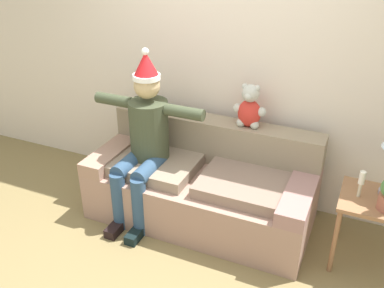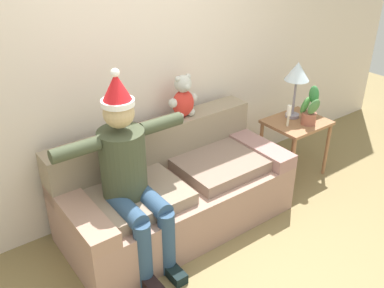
{
  "view_description": "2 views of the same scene",
  "coord_description": "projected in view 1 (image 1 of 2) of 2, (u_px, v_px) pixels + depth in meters",
  "views": [
    {
      "loc": [
        1.22,
        -1.97,
        2.4
      ],
      "look_at": [
        -0.01,
        0.81,
        0.82
      ],
      "focal_mm": 40.05,
      "sensor_mm": 36.0,
      "label": 1
    },
    {
      "loc": [
        -1.68,
        -1.5,
        2.4
      ],
      "look_at": [
        0.1,
        0.9,
        0.79
      ],
      "focal_mm": 39.99,
      "sensor_mm": 36.0,
      "label": 2
    }
  ],
  "objects": [
    {
      "name": "back_wall",
      "position": [
        227.0,
        56.0,
        3.77
      ],
      "size": [
        7.0,
        0.1,
        2.7
      ],
      "primitive_type": "cube",
      "color": "beige",
      "rests_on": "ground_plane"
    },
    {
      "name": "side_table",
      "position": [
        379.0,
        210.0,
        3.17
      ],
      "size": [
        0.58,
        0.49,
        0.6
      ],
      "color": "#956543",
      "rests_on": "ground_plane"
    },
    {
      "name": "person_seated",
      "position": [
        144.0,
        137.0,
        3.66
      ],
      "size": [
        1.02,
        0.77,
        1.52
      ],
      "color": "#3D442F",
      "rests_on": "ground_plane"
    },
    {
      "name": "teddy_bear",
      "position": [
        250.0,
        108.0,
        3.62
      ],
      "size": [
        0.29,
        0.17,
        0.38
      ],
      "color": "red",
      "rests_on": "couch"
    },
    {
      "name": "couch",
      "position": [
        203.0,
        184.0,
        3.82
      ],
      "size": [
        1.94,
        0.89,
        0.83
      ],
      "color": "#A27D6D",
      "rests_on": "ground_plane"
    },
    {
      "name": "candle_tall",
      "position": [
        361.0,
        181.0,
        3.1
      ],
      "size": [
        0.04,
        0.04,
        0.21
      ],
      "color": "beige",
      "rests_on": "side_table"
    }
  ]
}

